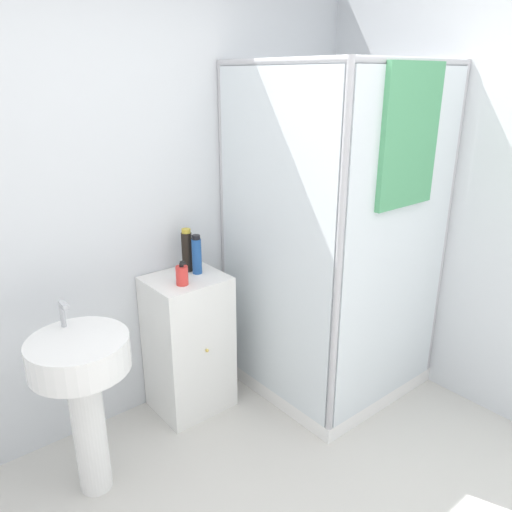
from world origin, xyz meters
TOP-DOWN VIEW (x-y plane):
  - wall_back at (0.00, 1.70)m, footprint 6.40×0.06m
  - shower_enclosure at (1.11, 1.09)m, footprint 0.98×1.01m
  - vanity_cabinet at (0.31, 1.48)m, footprint 0.43×0.39m
  - sink at (-0.41, 1.22)m, footprint 0.45×0.45m
  - soap_dispenser at (0.24, 1.41)m, footprint 0.07×0.07m
  - shampoo_bottle_tall_black at (0.38, 1.56)m, footprint 0.06×0.06m
  - shampoo_bottle_blue at (0.40, 1.49)m, footprint 0.05×0.05m

SIDE VIEW (x-z plane):
  - vanity_cabinet at x=0.31m, z-range 0.00..0.85m
  - shower_enclosure at x=1.11m, z-range -0.46..1.54m
  - sink at x=-0.41m, z-range 0.13..1.08m
  - soap_dispenser at x=0.24m, z-range 0.83..0.97m
  - shampoo_bottle_blue at x=0.40m, z-range 0.84..1.07m
  - shampoo_bottle_tall_black at x=0.38m, z-range 0.84..1.10m
  - wall_back at x=0.00m, z-range 0.00..2.50m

